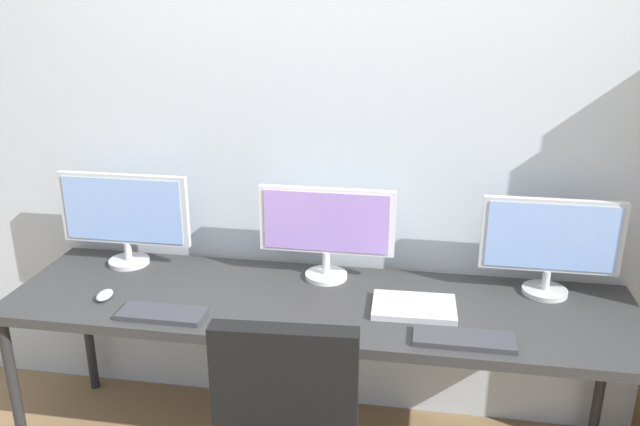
# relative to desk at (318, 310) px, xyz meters

# --- Properties ---
(wall_back) EXTENTS (4.90, 0.10, 2.60)m
(wall_back) POSITION_rel_desk_xyz_m (0.00, 0.42, 0.61)
(wall_back) COLOR silver
(wall_back) RESTS_ON ground_plane
(desk) EXTENTS (2.50, 0.68, 0.74)m
(desk) POSITION_rel_desk_xyz_m (0.00, 0.00, 0.00)
(desk) COLOR #333333
(desk) RESTS_ON ground_plane
(monitor_left) EXTENTS (0.59, 0.18, 0.42)m
(monitor_left) POSITION_rel_desk_xyz_m (-0.90, 0.21, 0.28)
(monitor_left) COLOR silver
(monitor_left) RESTS_ON desk
(monitor_center) EXTENTS (0.57, 0.18, 0.40)m
(monitor_center) POSITION_rel_desk_xyz_m (0.00, 0.21, 0.28)
(monitor_center) COLOR silver
(monitor_center) RESTS_ON desk
(monitor_right) EXTENTS (0.54, 0.18, 0.40)m
(monitor_right) POSITION_rel_desk_xyz_m (0.90, 0.21, 0.27)
(monitor_right) COLOR silver
(monitor_right) RESTS_ON desk
(keyboard_left) EXTENTS (0.33, 0.13, 0.02)m
(keyboard_left) POSITION_rel_desk_xyz_m (-0.56, -0.23, 0.06)
(keyboard_left) COLOR #38383D
(keyboard_left) RESTS_ON desk
(keyboard_right) EXTENTS (0.35, 0.13, 0.02)m
(keyboard_right) POSITION_rel_desk_xyz_m (0.56, -0.23, 0.06)
(keyboard_right) COLOR #38383D
(keyboard_right) RESTS_ON desk
(computer_mouse) EXTENTS (0.06, 0.10, 0.03)m
(computer_mouse) POSITION_rel_desk_xyz_m (-0.84, -0.13, 0.06)
(computer_mouse) COLOR silver
(computer_mouse) RESTS_ON desk
(laptop_closed) EXTENTS (0.33, 0.23, 0.02)m
(laptop_closed) POSITION_rel_desk_xyz_m (0.38, -0.02, 0.06)
(laptop_closed) COLOR silver
(laptop_closed) RESTS_ON desk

